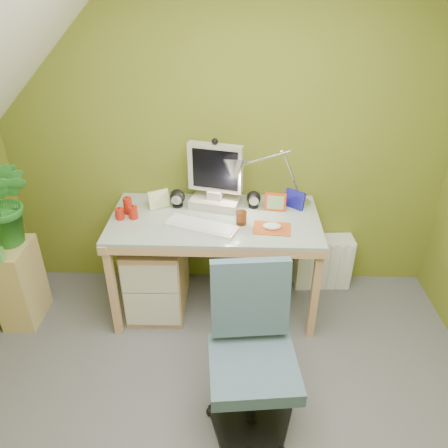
{
  "coord_description": "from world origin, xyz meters",
  "views": [
    {
      "loc": [
        0.05,
        -1.35,
        2.24
      ],
      "look_at": [
        0.0,
        1.0,
        0.85
      ],
      "focal_mm": 35.0,
      "sensor_mm": 36.0,
      "label": 1
    }
  ],
  "objects_px": {
    "desk": "(215,263)",
    "task_chair": "(253,366)",
    "side_ledge": "(20,283)",
    "potted_plant": "(5,203)",
    "desk_lamp": "(281,165)",
    "radiator": "(323,262)",
    "monitor": "(215,168)"
  },
  "relations": [
    {
      "from": "side_ledge",
      "to": "monitor",
      "type": "bearing_deg",
      "value": 14.24
    },
    {
      "from": "side_ledge",
      "to": "task_chair",
      "type": "relative_size",
      "value": 0.66
    },
    {
      "from": "side_ledge",
      "to": "task_chair",
      "type": "xyz_separation_m",
      "value": [
        1.62,
        -0.85,
        0.16
      ]
    },
    {
      "from": "desk",
      "to": "radiator",
      "type": "distance_m",
      "value": 0.9
    },
    {
      "from": "radiator",
      "to": "desk_lamp",
      "type": "bearing_deg",
      "value": -169.92
    },
    {
      "from": "side_ledge",
      "to": "potted_plant",
      "type": "distance_m",
      "value": 0.62
    },
    {
      "from": "potted_plant",
      "to": "desk_lamp",
      "type": "bearing_deg",
      "value": 9.47
    },
    {
      "from": "monitor",
      "to": "task_chair",
      "type": "relative_size",
      "value": 0.61
    },
    {
      "from": "desk_lamp",
      "to": "radiator",
      "type": "height_order",
      "value": "desk_lamp"
    },
    {
      "from": "side_ledge",
      "to": "radiator",
      "type": "bearing_deg",
      "value": 11.18
    },
    {
      "from": "monitor",
      "to": "desk_lamp",
      "type": "bearing_deg",
      "value": 14.51
    },
    {
      "from": "side_ledge",
      "to": "radiator",
      "type": "relative_size",
      "value": 1.43
    },
    {
      "from": "monitor",
      "to": "desk_lamp",
      "type": "xyz_separation_m",
      "value": [
        0.45,
        0.0,
        0.03
      ]
    },
    {
      "from": "desk",
      "to": "radiator",
      "type": "height_order",
      "value": "desk"
    },
    {
      "from": "desk_lamp",
      "to": "side_ledge",
      "type": "bearing_deg",
      "value": 179.95
    },
    {
      "from": "side_ledge",
      "to": "potted_plant",
      "type": "xyz_separation_m",
      "value": [
        0.03,
        0.05,
        0.61
      ]
    },
    {
      "from": "desk_lamp",
      "to": "radiator",
      "type": "xyz_separation_m",
      "value": [
        0.4,
        0.09,
        -0.87
      ]
    },
    {
      "from": "desk",
      "to": "desk_lamp",
      "type": "xyz_separation_m",
      "value": [
        0.45,
        0.18,
        0.7
      ]
    },
    {
      "from": "task_chair",
      "to": "radiator",
      "type": "height_order",
      "value": "task_chair"
    },
    {
      "from": "side_ledge",
      "to": "radiator",
      "type": "xyz_separation_m",
      "value": [
        2.23,
        0.44,
        -0.09
      ]
    },
    {
      "from": "desk",
      "to": "task_chair",
      "type": "bearing_deg",
      "value": -76.22
    },
    {
      "from": "monitor",
      "to": "side_ledge",
      "type": "xyz_separation_m",
      "value": [
        -1.38,
        -0.35,
        -0.74
      ]
    },
    {
      "from": "task_chair",
      "to": "desk_lamp",
      "type": "bearing_deg",
      "value": 74.64
    },
    {
      "from": "desk",
      "to": "monitor",
      "type": "bearing_deg",
      "value": 90.7
    },
    {
      "from": "desk_lamp",
      "to": "potted_plant",
      "type": "relative_size",
      "value": 1.04
    },
    {
      "from": "task_chair",
      "to": "potted_plant",
      "type": "bearing_deg",
      "value": 145.19
    },
    {
      "from": "desk_lamp",
      "to": "side_ledge",
      "type": "distance_m",
      "value": 2.02
    },
    {
      "from": "side_ledge",
      "to": "potted_plant",
      "type": "relative_size",
      "value": 1.01
    },
    {
      "from": "monitor",
      "to": "radiator",
      "type": "bearing_deg",
      "value": 20.58
    },
    {
      "from": "desk_lamp",
      "to": "side_ledge",
      "type": "xyz_separation_m",
      "value": [
        -1.83,
        -0.35,
        -0.77
      ]
    },
    {
      "from": "potted_plant",
      "to": "task_chair",
      "type": "xyz_separation_m",
      "value": [
        1.59,
        -0.9,
        -0.46
      ]
    },
    {
      "from": "potted_plant",
      "to": "side_ledge",
      "type": "bearing_deg",
      "value": -119.77
    }
  ]
}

